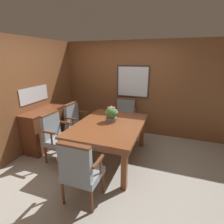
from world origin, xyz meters
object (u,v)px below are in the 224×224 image
(dining_table, at_px, (109,128))
(sideboard_cabinet, at_px, (46,128))
(chair_head_near, at_px, (80,170))
(chair_left_far, at_px, (76,121))
(chair_left_near, at_px, (56,135))
(chair_head_far, at_px, (125,115))
(potted_plant, at_px, (111,114))

(dining_table, distance_m, sideboard_cabinet, 1.62)
(chair_head_near, relative_size, chair_left_far, 1.00)
(dining_table, distance_m, chair_left_near, 1.08)
(chair_head_far, bearing_deg, chair_left_near, -125.23)
(chair_head_near, relative_size, chair_head_far, 1.00)
(chair_head_far, relative_size, potted_plant, 3.08)
(chair_head_near, bearing_deg, chair_left_far, -57.18)
(sideboard_cabinet, bearing_deg, chair_left_far, 35.03)
(chair_left_near, height_order, potted_plant, potted_plant)
(chair_left_near, relative_size, sideboard_cabinet, 0.89)
(dining_table, relative_size, chair_head_far, 1.74)
(dining_table, bearing_deg, chair_left_far, 158.04)
(chair_left_far, relative_size, chair_head_far, 1.00)
(chair_head_far, height_order, potted_plant, potted_plant)
(dining_table, distance_m, chair_head_near, 1.23)
(chair_head_near, bearing_deg, potted_plant, -88.62)
(chair_head_near, distance_m, chair_left_far, 1.95)
(chair_left_near, relative_size, potted_plant, 3.08)
(potted_plant, bearing_deg, chair_left_near, -153.64)
(dining_table, bearing_deg, chair_left_near, -159.62)
(sideboard_cabinet, bearing_deg, chair_left_near, -33.26)
(chair_head_far, distance_m, potted_plant, 1.20)
(chair_head_far, xyz_separation_m, potted_plant, (0.03, -1.13, 0.39))
(dining_table, relative_size, chair_left_far, 1.74)
(dining_table, relative_size, chair_left_near, 1.74)
(chair_left_far, distance_m, chair_left_near, 0.79)
(chair_head_far, height_order, sideboard_cabinet, chair_head_far)
(chair_left_far, distance_m, sideboard_cabinet, 0.71)
(chair_left_near, height_order, chair_head_far, same)
(chair_left_far, xyz_separation_m, potted_plant, (1.02, -0.29, 0.39))
(chair_left_far, bearing_deg, chair_left_near, -176.42)
(chair_left_far, bearing_deg, chair_head_far, -47.48)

